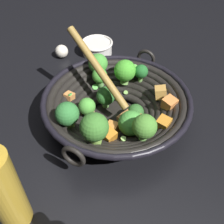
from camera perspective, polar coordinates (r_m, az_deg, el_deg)
ground_plane at (r=0.71m, az=0.87°, el=-1.78°), size 4.00×4.00×0.00m
wok at (r=0.67m, az=0.83°, el=1.51°), size 0.40×0.36×0.20m
cooking_oil_bottle at (r=0.51m, az=-21.64°, el=-14.64°), size 0.06×0.06×0.25m
prep_bowl at (r=0.95m, az=-3.12°, el=13.27°), size 0.11×0.11×0.04m
garlic_bulb at (r=0.94m, az=-10.40°, el=12.27°), size 0.04×0.04×0.04m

